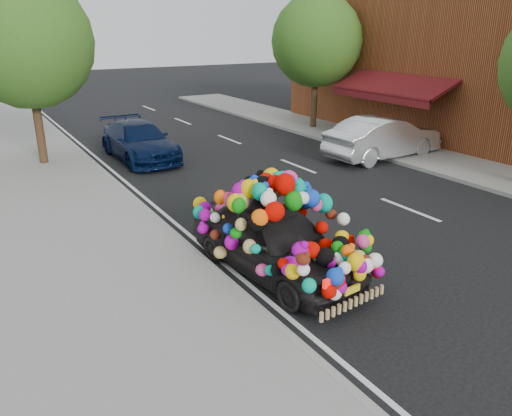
{
  "coord_description": "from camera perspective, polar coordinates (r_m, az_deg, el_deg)",
  "views": [
    {
      "loc": [
        -6.06,
        -8.39,
        4.47
      ],
      "look_at": [
        -0.94,
        0.17,
        0.84
      ],
      "focal_mm": 35.0,
      "sensor_mm": 36.0,
      "label": 1
    }
  ],
  "objects": [
    {
      "name": "ground",
      "position": [
        11.28,
        4.58,
        -3.42
      ],
      "size": [
        100.0,
        100.0,
        0.0
      ],
      "primitive_type": "plane",
      "color": "black",
      "rests_on": "ground"
    },
    {
      "name": "sidewalk",
      "position": [
        9.64,
        -17.01,
        -8.17
      ],
      "size": [
        4.0,
        60.0,
        0.12
      ],
      "primitive_type": "cube",
      "color": "gray",
      "rests_on": "ground"
    },
    {
      "name": "kerb",
      "position": [
        10.18,
        -6.34,
        -5.78
      ],
      "size": [
        0.15,
        60.0,
        0.13
      ],
      "primitive_type": "cube",
      "color": "gray",
      "rests_on": "ground"
    },
    {
      "name": "footpath_far",
      "position": [
        18.78,
        20.02,
        5.2
      ],
      "size": [
        3.0,
        40.0,
        0.12
      ],
      "primitive_type": "cube",
      "color": "gray",
      "rests_on": "ground"
    },
    {
      "name": "lane_markings",
      "position": [
        13.55,
        17.12,
        -0.15
      ],
      "size": [
        6.0,
        50.0,
        0.01
      ],
      "primitive_type": null,
      "color": "silver",
      "rests_on": "ground"
    },
    {
      "name": "tree_near_sidewalk",
      "position": [
        18.04,
        -24.77,
        16.85
      ],
      "size": [
        4.2,
        4.2,
        6.13
      ],
      "color": "#332114",
      "rests_on": "ground"
    },
    {
      "name": "tree_far_b",
      "position": [
        23.16,
        6.91,
        18.44
      ],
      "size": [
        4.0,
        4.0,
        5.9
      ],
      "color": "#332114",
      "rests_on": "ground"
    },
    {
      "name": "plush_art_car",
      "position": [
        9.36,
        2.1,
        -1.7
      ],
      "size": [
        2.4,
        4.33,
        1.99
      ],
      "rotation": [
        0.0,
        0.0,
        0.11
      ],
      "color": "black",
      "rests_on": "ground"
    },
    {
      "name": "navy_sedan",
      "position": [
        18.34,
        -13.21,
        7.46
      ],
      "size": [
        1.86,
        4.5,
        1.3
      ],
      "primitive_type": "imported",
      "rotation": [
        0.0,
        0.0,
        0.01
      ],
      "color": "black",
      "rests_on": "ground"
    },
    {
      "name": "silver_hatchback",
      "position": [
        18.54,
        14.35,
        7.79
      ],
      "size": [
        4.59,
        1.77,
        1.49
      ],
      "primitive_type": "imported",
      "rotation": [
        0.0,
        0.0,
        1.61
      ],
      "color": "silver",
      "rests_on": "ground"
    }
  ]
}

